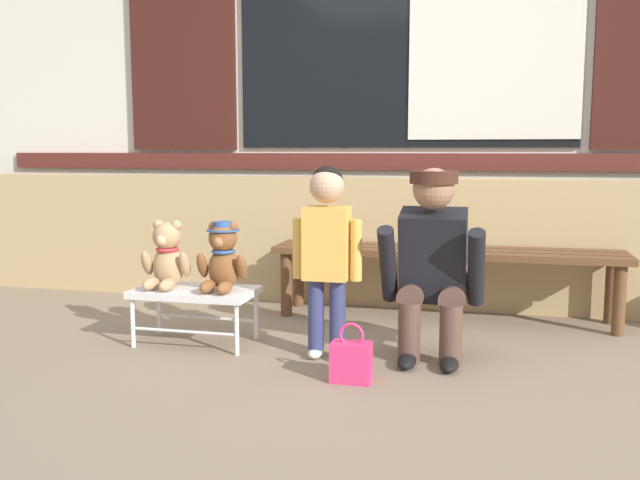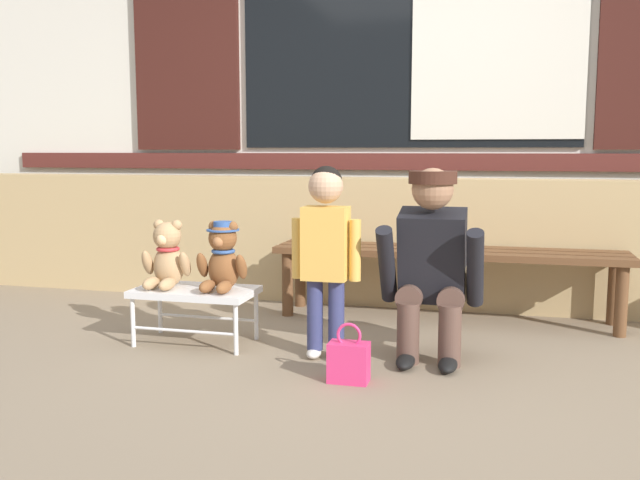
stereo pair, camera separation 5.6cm
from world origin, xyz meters
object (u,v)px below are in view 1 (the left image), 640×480
teddy_bear_plain (167,257)px  handbag_on_ground (351,361)px  teddy_bear_with_hat (223,258)px  child_standing (327,241)px  adult_crouching (435,264)px  small_display_bench (195,295)px  wooden_bench_long (446,259)px

teddy_bear_plain → handbag_on_ground: size_ratio=1.34×
teddy_bear_with_hat → handbag_on_ground: (0.77, -0.41, -0.38)m
child_standing → handbag_on_ground: (0.19, -0.33, -0.50)m
handbag_on_ground → adult_crouching: bearing=52.6°
teddy_bear_with_hat → child_standing: child_standing is taller
teddy_bear_plain → teddy_bear_with_hat: (0.32, 0.00, 0.01)m
teddy_bear_plain → adult_crouching: adult_crouching is taller
small_display_bench → teddy_bear_plain: (-0.16, 0.00, 0.20)m
wooden_bench_long → adult_crouching: 0.85m
wooden_bench_long → adult_crouching: bearing=-90.1°
wooden_bench_long → teddy_bear_with_hat: teddy_bear_with_hat is taller
teddy_bear_plain → handbag_on_ground: (1.09, -0.41, -0.37)m
wooden_bench_long → child_standing: bearing=-118.8°
teddy_bear_plain → adult_crouching: 1.42m
teddy_bear_with_hat → child_standing: bearing=-8.1°
teddy_bear_plain → teddy_bear_with_hat: same height
teddy_bear_plain → handbag_on_ground: bearing=-20.5°
teddy_bear_plain → child_standing: 0.91m
teddy_bear_with_hat → child_standing: size_ratio=0.38×
teddy_bear_with_hat → child_standing: 0.60m
adult_crouching → handbag_on_ground: adult_crouching is taller
wooden_bench_long → teddy_bear_plain: teddy_bear_plain is taller
child_standing → handbag_on_ground: child_standing is taller
small_display_bench → adult_crouching: bearing=1.0°
small_display_bench → teddy_bear_with_hat: 0.26m
small_display_bench → adult_crouching: size_ratio=0.67×
teddy_bear_with_hat → wooden_bench_long: bearing=38.0°
wooden_bench_long → child_standing: 1.10m
adult_crouching → teddy_bear_with_hat: bearing=-178.9°
teddy_bear_with_hat → adult_crouching: size_ratio=0.38×
wooden_bench_long → teddy_bear_with_hat: bearing=-142.0°
wooden_bench_long → child_standing: (-0.52, -0.94, 0.22)m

